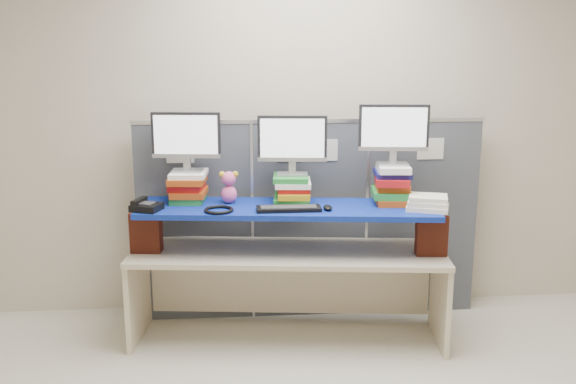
{
  "coord_description": "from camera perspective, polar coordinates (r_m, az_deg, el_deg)",
  "views": [
    {
      "loc": [
        -0.54,
        -2.87,
        2.07
      ],
      "look_at": [
        -0.2,
        1.36,
        1.08
      ],
      "focal_mm": 40.0,
      "sensor_mm": 36.0,
      "label": 1
    }
  ],
  "objects": [
    {
      "name": "desk",
      "position": [
        4.52,
        0.0,
        -6.83
      ],
      "size": [
        2.23,
        0.87,
        0.66
      ],
      "rotation": [
        0.0,
        0.0,
        -0.11
      ],
      "color": "beige",
      "rests_on": "ground"
    },
    {
      "name": "monitor_left",
      "position": [
        4.49,
        -9.03,
        4.74
      ],
      "size": [
        0.48,
        0.16,
        0.41
      ],
      "rotation": [
        0.0,
        0.0,
        -0.11
      ],
      "color": "#9D9CA1",
      "rests_on": "book_stack_left"
    },
    {
      "name": "plush_toy",
      "position": [
        4.46,
        -5.26,
        0.46
      ],
      "size": [
        0.13,
        0.1,
        0.23
      ],
      "rotation": [
        0.0,
        0.0,
        -0.15
      ],
      "color": "#ED5A9B",
      "rests_on": "blue_board"
    },
    {
      "name": "keyboard",
      "position": [
        4.27,
        0.06,
        -1.48
      ],
      "size": [
        0.43,
        0.15,
        0.03
      ],
      "rotation": [
        0.0,
        0.0,
        0.01
      ],
      "color": "black",
      "rests_on": "blue_board"
    },
    {
      "name": "brick_pier_right",
      "position": [
        4.46,
        12.63,
        -3.72
      ],
      "size": [
        0.22,
        0.14,
        0.28
      ],
      "primitive_type": "cube",
      "rotation": [
        0.0,
        0.0,
        -0.11
      ],
      "color": "maroon",
      "rests_on": "desk"
    },
    {
      "name": "desk_phone",
      "position": [
        4.37,
        -12.54,
        -1.24
      ],
      "size": [
        0.23,
        0.22,
        0.08
      ],
      "rotation": [
        0.0,
        0.0,
        -0.36
      ],
      "color": "black",
      "rests_on": "blue_board"
    },
    {
      "name": "binder_stack",
      "position": [
        4.38,
        12.33,
        -0.96
      ],
      "size": [
        0.33,
        0.29,
        0.1
      ],
      "rotation": [
        0.0,
        0.0,
        -0.33
      ],
      "color": "white",
      "rests_on": "blue_board"
    },
    {
      "name": "book_stack_left",
      "position": [
        4.55,
        -8.88,
        0.52
      ],
      "size": [
        0.28,
        0.32,
        0.21
      ],
      "color": "#238631",
      "rests_on": "blue_board"
    },
    {
      "name": "cubicle_partition",
      "position": [
        4.86,
        1.93,
        -2.39
      ],
      "size": [
        2.6,
        0.06,
        1.53
      ],
      "color": "#41454D",
      "rests_on": "ground"
    },
    {
      "name": "book_stack_right",
      "position": [
        4.51,
        9.22,
        0.66
      ],
      "size": [
        0.28,
        0.33,
        0.27
      ],
      "color": "#AF4210",
      "rests_on": "blue_board"
    },
    {
      "name": "monitor_right",
      "position": [
        4.44,
        9.38,
        5.38
      ],
      "size": [
        0.48,
        0.16,
        0.41
      ],
      "rotation": [
        0.0,
        0.0,
        -0.11
      ],
      "color": "#9D9CA1",
      "rests_on": "book_stack_right"
    },
    {
      "name": "brick_pier_left",
      "position": [
        4.52,
        -12.5,
        -3.49
      ],
      "size": [
        0.22,
        0.14,
        0.28
      ],
      "primitive_type": "cube",
      "rotation": [
        0.0,
        0.0,
        -0.11
      ],
      "color": "maroon",
      "rests_on": "desk"
    },
    {
      "name": "book_stack_center",
      "position": [
        4.47,
        0.4,
        0.28
      ],
      "size": [
        0.28,
        0.32,
        0.19
      ],
      "color": "#238631",
      "rests_on": "blue_board"
    },
    {
      "name": "mouse",
      "position": [
        4.29,
        3.55,
        -1.39
      ],
      "size": [
        0.1,
        0.12,
        0.03
      ],
      "primitive_type": "ellipsoid",
      "rotation": [
        0.0,
        0.0,
        -0.4
      ],
      "color": "black",
      "rests_on": "blue_board"
    },
    {
      "name": "blue_board",
      "position": [
        4.39,
        0.0,
        -1.51
      ],
      "size": [
        2.08,
        0.73,
        0.04
      ],
      "primitive_type": "cube",
      "rotation": [
        0.0,
        0.0,
        -0.11
      ],
      "color": "navy",
      "rests_on": "brick_pier_left"
    },
    {
      "name": "monitor_center",
      "position": [
        4.41,
        0.39,
        4.49
      ],
      "size": [
        0.48,
        0.16,
        0.41
      ],
      "rotation": [
        0.0,
        0.0,
        -0.11
      ],
      "color": "#9D9CA1",
      "rests_on": "book_stack_center"
    },
    {
      "name": "room",
      "position": [
        3.0,
        5.88,
        0.11
      ],
      "size": [
        5.0,
        4.0,
        2.8
      ],
      "color": "beige",
      "rests_on": "ground"
    },
    {
      "name": "headset",
      "position": [
        4.27,
        -6.17,
        -1.59
      ],
      "size": [
        0.26,
        0.26,
        0.02
      ],
      "primitive_type": "torus",
      "rotation": [
        0.0,
        0.0,
        -0.42
      ],
      "color": "black",
      "rests_on": "blue_board"
    }
  ]
}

